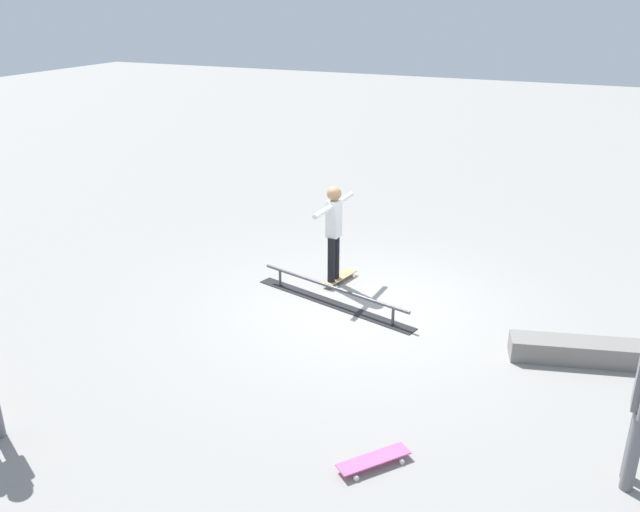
% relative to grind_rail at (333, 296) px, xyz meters
% --- Properties ---
extents(ground_plane, '(60.00, 60.00, 0.00)m').
position_rel_grind_rail_xyz_m(ground_plane, '(-0.46, -0.07, -0.13)').
color(ground_plane, gray).
extents(grind_rail, '(2.90, 0.99, 0.31)m').
position_rel_grind_rail_xyz_m(grind_rail, '(0.00, 0.00, 0.00)').
color(grind_rail, black).
rests_on(grind_rail, ground_plane).
extents(skate_ledge, '(2.17, 0.94, 0.29)m').
position_rel_grind_rail_xyz_m(skate_ledge, '(-3.81, 0.20, 0.01)').
color(skate_ledge, gray).
rests_on(skate_ledge, ground_plane).
extents(skater_main, '(0.23, 1.37, 1.70)m').
position_rel_grind_rail_xyz_m(skater_main, '(0.29, -0.70, 0.85)').
color(skater_main, black).
rests_on(skater_main, ground_plane).
extents(skateboard_main, '(0.37, 0.82, 0.09)m').
position_rel_grind_rail_xyz_m(skateboard_main, '(0.24, -0.85, -0.06)').
color(skateboard_main, tan).
rests_on(skateboard_main, ground_plane).
extents(loose_skateboard_pink, '(0.66, 0.75, 0.09)m').
position_rel_grind_rail_xyz_m(loose_skateboard_pink, '(-1.85, 3.30, -0.06)').
color(loose_skateboard_pink, '#E05993').
rests_on(loose_skateboard_pink, ground_plane).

